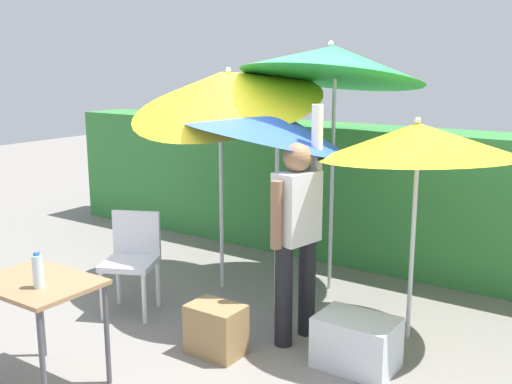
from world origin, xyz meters
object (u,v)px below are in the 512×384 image
at_px(umbrella_yellow, 224,89).
at_px(cooler_box, 356,343).
at_px(umbrella_orange, 333,62).
at_px(umbrella_navy, 418,141).
at_px(chair_plastic, 132,256).
at_px(crate_cardboard, 216,329).
at_px(bottle_water, 38,271).
at_px(folding_table, 39,294).
at_px(umbrella_rainbow, 276,127).
at_px(person_vendor, 297,228).

bearing_deg(umbrella_yellow, cooler_box, -22.86).
relative_size(umbrella_orange, umbrella_navy, 1.38).
height_order(chair_plastic, crate_cardboard, chair_plastic).
xyz_separation_m(umbrella_navy, cooler_box, (-0.13, -0.69, -1.42)).
bearing_deg(umbrella_yellow, bottle_water, -85.30).
relative_size(folding_table, bottle_water, 3.33).
bearing_deg(umbrella_rainbow, umbrella_yellow, 170.60).
relative_size(umbrella_orange, chair_plastic, 2.81).
xyz_separation_m(cooler_box, crate_cardboard, (-0.98, -0.41, 0.00)).
xyz_separation_m(umbrella_orange, folding_table, (-0.76, -2.75, -1.53)).
bearing_deg(cooler_box, umbrella_navy, 79.09).
height_order(umbrella_rainbow, umbrella_yellow, umbrella_yellow).
bearing_deg(chair_plastic, bottle_water, -67.99).
distance_m(umbrella_rainbow, umbrella_navy, 1.24).
relative_size(umbrella_orange, cooler_box, 4.36).
bearing_deg(chair_plastic, umbrella_navy, 20.79).
xyz_separation_m(umbrella_rainbow, chair_plastic, (-1.00, -0.80, -1.14)).
xyz_separation_m(umbrella_rainbow, bottle_water, (-0.46, -2.15, -0.77)).
distance_m(umbrella_navy, cooler_box, 1.58).
relative_size(person_vendor, cooler_box, 3.28).
bearing_deg(umbrella_yellow, folding_table, -88.24).
height_order(umbrella_rainbow, umbrella_navy, umbrella_rainbow).
distance_m(umbrella_yellow, cooler_box, 2.60).
distance_m(cooler_box, bottle_water, 2.28).
height_order(person_vendor, cooler_box, person_vendor).
height_order(umbrella_orange, person_vendor, umbrella_orange).
bearing_deg(crate_cardboard, person_vendor, 55.98).
distance_m(umbrella_rainbow, umbrella_orange, 0.89).
distance_m(cooler_box, folding_table, 2.27).
relative_size(cooler_box, crate_cardboard, 1.37).
height_order(umbrella_yellow, folding_table, umbrella_yellow).
bearing_deg(folding_table, umbrella_orange, 74.45).
height_order(chair_plastic, bottle_water, bottle_water).
height_order(chair_plastic, cooler_box, chair_plastic).
bearing_deg(cooler_box, umbrella_orange, 125.28).
distance_m(umbrella_orange, umbrella_yellow, 1.03).
relative_size(umbrella_rainbow, folding_table, 2.54).
relative_size(umbrella_navy, cooler_box, 3.17).
relative_size(umbrella_orange, umbrella_yellow, 1.04).
xyz_separation_m(umbrella_navy, crate_cardboard, (-1.11, -1.10, -1.42)).
relative_size(crate_cardboard, folding_table, 0.52).
distance_m(umbrella_yellow, folding_table, 2.54).
bearing_deg(umbrella_navy, bottle_water, -127.66).
bearing_deg(folding_table, crate_cardboard, 55.59).
bearing_deg(umbrella_navy, umbrella_rainbow, -177.47).
relative_size(person_vendor, bottle_water, 7.83).
distance_m(person_vendor, cooler_box, 0.97).
bearing_deg(person_vendor, folding_table, -124.27).
distance_m(umbrella_yellow, bottle_water, 2.51).
bearing_deg(umbrella_yellow, umbrella_orange, 34.18).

